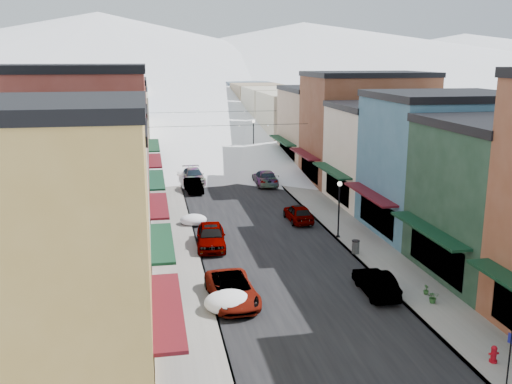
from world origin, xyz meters
name	(u,v)px	position (x,y,z in m)	size (l,w,h in m)	color
road	(210,154)	(0.00, 60.00, 0.01)	(10.00, 160.00, 0.01)	black
sidewalk_left	(161,155)	(-6.60, 60.00, 0.07)	(3.20, 160.00, 0.15)	gray
sidewalk_right	(257,152)	(6.60, 60.00, 0.07)	(3.20, 160.00, 0.15)	gray
curb_left	(173,154)	(-5.05, 60.00, 0.07)	(0.10, 160.00, 0.15)	slate
curb_right	(246,152)	(5.05, 60.00, 0.07)	(0.10, 160.00, 0.15)	slate
bldg_l_yellow	(12,257)	(-13.19, 4.00, 5.76)	(11.30, 8.70, 11.50)	gold
bldg_l_cream	(51,220)	(-13.19, 12.50, 4.76)	(11.30, 8.20, 9.50)	beige
bldg_l_brick_near	(61,164)	(-13.69, 20.50, 6.26)	(12.30, 8.20, 12.50)	maroon
bldg_l_grayblue	(85,166)	(-13.19, 29.00, 4.51)	(11.30, 9.20, 9.00)	gray
bldg_l_brick_far	(83,138)	(-14.19, 38.00, 5.51)	(13.30, 9.20, 11.00)	brown
bldg_l_tan	(102,130)	(-13.19, 48.00, 5.01)	(11.30, 11.20, 10.00)	#998664
bldg_r_blue	(442,164)	(13.19, 21.00, 5.26)	(11.30, 9.20, 10.50)	#386680
bldg_r_cream	(397,154)	(13.69, 30.00, 4.51)	(12.30, 9.20, 9.00)	beige
bldg_r_brick_far	(366,128)	(14.19, 39.00, 5.76)	(13.30, 9.20, 11.50)	brown
bldg_r_tan	(327,126)	(13.19, 49.00, 4.76)	(11.30, 11.20, 9.50)	tan
distant_blocks	(195,110)	(0.00, 83.00, 4.00)	(34.00, 55.00, 8.00)	gray
mountain_ridge	(123,54)	(-19.47, 277.18, 14.36)	(670.00, 340.00, 34.00)	silver
overhead_cables	(220,118)	(0.00, 47.50, 6.20)	(16.40, 15.04, 0.04)	black
car_white_suv	(232,290)	(-3.98, 11.21, 0.72)	(2.39, 5.19, 1.44)	silver
car_silver_sedan	(211,236)	(-4.11, 20.52, 0.83)	(1.96, 4.88, 1.66)	#96989D
car_dark_hatch	(194,186)	(-3.99, 37.49, 0.67)	(1.42, 4.08, 1.34)	black
car_silver_wagon	(194,176)	(-3.64, 41.80, 0.75)	(2.09, 5.15, 1.50)	#919398
car_green_sedan	(376,282)	(4.06, 10.80, 0.69)	(1.45, 4.16, 1.37)	black
car_gray_suv	(298,213)	(3.50, 25.62, 0.72)	(1.70, 4.24, 1.44)	#93979B
car_black_sedan	(265,178)	(3.57, 39.38, 0.78)	(2.18, 5.35, 1.55)	black
car_lane_silver	(195,151)	(-2.20, 57.49, 0.79)	(1.87, 4.64, 1.58)	#95989D
car_lane_white	(225,146)	(2.20, 61.07, 0.82)	(2.72, 5.91, 1.64)	silver
fire_hydrant	(494,355)	(6.12, 2.69, 0.50)	(0.45, 0.34, 0.77)	#A30814
parking_sign	(510,354)	(5.63, 1.00, 1.51)	(0.12, 0.31, 2.33)	black
trash_can	(356,247)	(5.20, 17.08, 0.61)	(0.53, 0.53, 0.90)	#535558
streetlamp_near	(339,202)	(5.20, 20.70, 2.77)	(0.34, 0.34, 4.15)	black
streetlamp_far	(253,134)	(5.20, 55.00, 3.26)	(0.41, 0.41, 4.93)	black
planter_near	(433,297)	(6.50, 8.80, 0.47)	(0.58, 0.51, 0.65)	#2A5C29
planter_far	(426,290)	(6.67, 9.92, 0.42)	(0.30, 0.30, 0.53)	#315F2B
snow_pile_near	(229,302)	(-4.28, 10.11, 0.54)	(2.65, 2.83, 1.12)	white
snow_pile_mid	(194,220)	(-4.88, 26.20, 0.43)	(2.11, 2.50, 0.89)	white
snow_pile_far	(186,176)	(-4.28, 43.55, 0.45)	(2.23, 2.57, 0.94)	white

